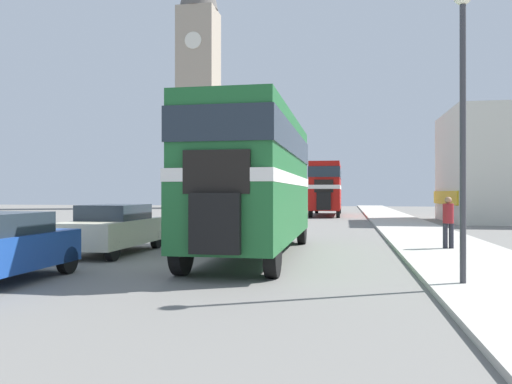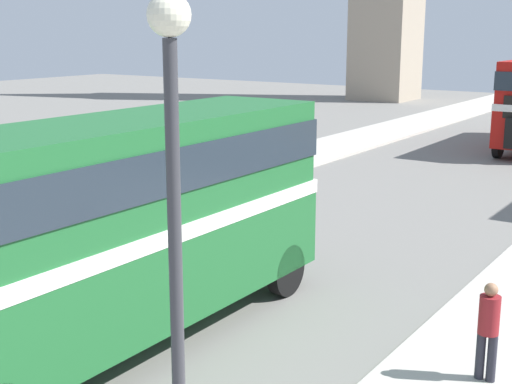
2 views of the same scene
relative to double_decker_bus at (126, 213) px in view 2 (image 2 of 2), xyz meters
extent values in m
plane|color=slate|center=(-0.73, -2.25, -2.50)|extent=(120.00, 120.00, 0.00)
cube|color=#1E602D|center=(0.00, 0.02, -1.15)|extent=(2.42, 9.44, 1.59)
cube|color=white|center=(0.00, 0.02, -0.21)|extent=(2.44, 9.48, 0.29)
cube|color=#1E602D|center=(0.00, 0.02, 0.80)|extent=(2.37, 9.25, 1.74)
cube|color=#232D38|center=(0.00, 0.02, 0.89)|extent=(2.44, 9.34, 0.78)
cylinder|color=black|center=(-1.07, 3.71, -1.92)|extent=(0.28, 1.15, 1.15)
cylinder|color=black|center=(1.07, 3.71, -1.92)|extent=(0.28, 1.15, 1.15)
cylinder|color=black|center=(0.01, 23.62, -1.92)|extent=(0.28, 1.15, 1.15)
cylinder|color=black|center=(-5.35, 1.39, -2.18)|extent=(0.20, 0.64, 0.64)
cylinder|color=black|center=(-3.72, 1.39, -2.18)|extent=(0.20, 0.64, 0.64)
cylinder|color=#282833|center=(5.83, 2.04, -1.97)|extent=(0.15, 0.15, 0.80)
cylinder|color=#282833|center=(6.01, 2.04, -1.97)|extent=(0.15, 0.15, 0.80)
cylinder|color=maroon|center=(5.92, 2.04, -1.25)|extent=(0.33, 0.33, 0.64)
sphere|color=#9E7051|center=(5.92, 2.04, -0.83)|extent=(0.22, 0.22, 0.22)
cylinder|color=#38383D|center=(4.96, -4.41, 0.37)|extent=(0.12, 0.12, 5.50)
sphere|color=#EFEACC|center=(4.96, -4.41, 3.30)|extent=(0.36, 0.36, 0.36)
camera|label=1|loc=(2.68, -14.82, -0.60)|focal=35.00mm
camera|label=2|loc=(8.81, -8.85, 3.19)|focal=50.00mm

